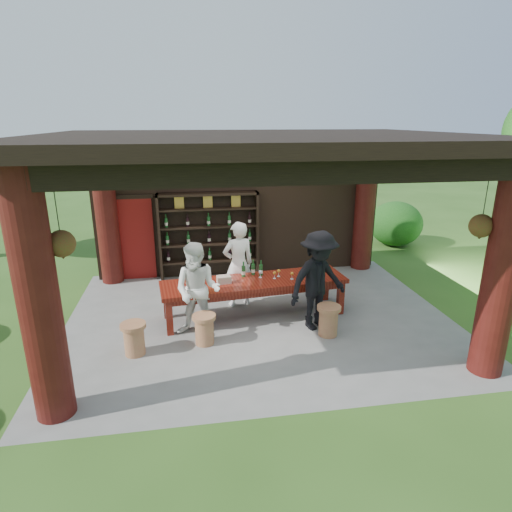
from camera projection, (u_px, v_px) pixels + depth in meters
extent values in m
plane|color=#2D5119|center=(259.00, 317.00, 8.45)|extent=(90.00, 90.00, 0.00)
cube|color=slate|center=(259.00, 320.00, 8.46)|extent=(7.40, 5.90, 0.10)
cube|color=black|center=(241.00, 208.00, 10.53)|extent=(7.00, 0.18, 3.30)
cube|color=maroon|center=(134.00, 239.00, 10.23)|extent=(0.95, 0.06, 2.00)
cylinder|color=#380C0A|center=(38.00, 299.00, 5.21)|extent=(0.50, 0.50, 3.30)
cylinder|color=#380C0A|center=(502.00, 271.00, 6.17)|extent=(0.50, 0.50, 3.30)
cylinder|color=#380C0A|center=(106.00, 214.00, 9.86)|extent=(0.50, 0.50, 3.30)
cylinder|color=#380C0A|center=(365.00, 206.00, 10.83)|extent=(0.50, 0.50, 3.30)
cube|color=black|center=(293.00, 170.00, 5.23)|extent=(6.70, 0.35, 0.35)
cube|color=black|center=(71.00, 157.00, 7.00)|extent=(0.30, 5.20, 0.30)
cube|color=black|center=(426.00, 152.00, 7.97)|extent=(0.30, 5.20, 0.30)
cube|color=black|center=(260.00, 140.00, 7.41)|extent=(7.50, 6.00, 0.20)
cylinder|color=black|center=(57.00, 216.00, 5.14)|extent=(0.01, 0.01, 0.75)
cone|color=black|center=(63.00, 252.00, 5.28)|extent=(0.32, 0.32, 0.18)
sphere|color=#1E5919|center=(61.00, 244.00, 5.25)|extent=(0.34, 0.34, 0.34)
cylinder|color=black|center=(485.00, 202.00, 6.02)|extent=(0.01, 0.01, 0.75)
cone|color=black|center=(480.00, 233.00, 6.16)|extent=(0.32, 0.32, 0.18)
sphere|color=#1E5919|center=(481.00, 226.00, 6.12)|extent=(0.34, 0.34, 0.34)
cube|color=#59150C|center=(254.00, 282.00, 8.33)|extent=(3.69, 1.30, 0.08)
cube|color=#59150C|center=(254.00, 287.00, 8.36)|extent=(3.47, 1.13, 0.12)
cube|color=#59150C|center=(169.00, 318.00, 7.68)|extent=(0.13, 0.13, 0.67)
cube|color=#59150C|center=(340.00, 298.00, 8.53)|extent=(0.13, 0.13, 0.67)
cube|color=#59150C|center=(166.00, 302.00, 8.35)|extent=(0.13, 0.13, 0.67)
cube|color=#59150C|center=(325.00, 285.00, 9.20)|extent=(0.13, 0.13, 0.67)
cylinder|color=#9B5A3E|center=(204.00, 331.00, 7.40)|extent=(0.32, 0.32, 0.47)
cylinder|color=#9B5A3E|center=(204.00, 317.00, 7.32)|extent=(0.41, 0.41, 0.06)
cylinder|color=#9B5A3E|center=(328.00, 322.00, 7.70)|extent=(0.34, 0.34, 0.50)
cylinder|color=#9B5A3E|center=(329.00, 308.00, 7.61)|extent=(0.43, 0.43, 0.07)
cylinder|color=#9B5A3E|center=(134.00, 341.00, 7.06)|extent=(0.33, 0.33, 0.49)
cylinder|color=#9B5A3E|center=(133.00, 326.00, 6.98)|extent=(0.42, 0.42, 0.07)
imported|color=white|center=(238.00, 264.00, 8.78)|extent=(0.73, 0.56, 1.79)
imported|color=white|center=(198.00, 290.00, 7.52)|extent=(1.00, 0.89, 1.73)
imported|color=black|center=(318.00, 281.00, 7.78)|extent=(1.38, 1.09, 1.86)
cube|color=#BF6672|center=(224.00, 280.00, 8.15)|extent=(0.28, 0.21, 0.14)
ellipsoid|color=#194C14|center=(395.00, 227.00, 13.14)|extent=(1.60, 1.60, 1.36)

